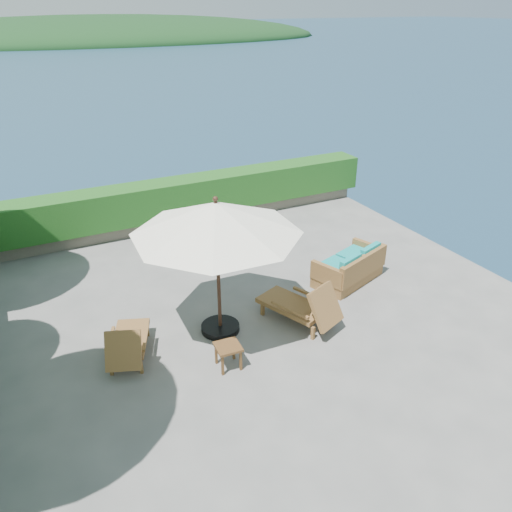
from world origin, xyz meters
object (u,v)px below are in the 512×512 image
lounge_right (303,306)px  side_table (228,349)px  patio_umbrella (216,220)px  lounge_left (128,343)px  wicker_loveseat (350,269)px

lounge_right → side_table: bearing=175.1°
patio_umbrella → lounge_right: bearing=-18.2°
lounge_right → lounge_left: bearing=150.8°
lounge_right → wicker_loveseat: (1.89, 0.97, -0.08)m
patio_umbrella → side_table: (-0.31, -1.10, -2.01)m
lounge_left → wicker_loveseat: bearing=26.9°
lounge_right → wicker_loveseat: bearing=5.4°
wicker_loveseat → side_table: bearing=-176.9°
lounge_left → side_table: size_ratio=3.49×
side_table → wicker_loveseat: bearing=22.3°
lounge_right → side_table: (-1.89, -0.58, -0.04)m
lounge_right → patio_umbrella: bearing=139.9°
patio_umbrella → wicker_loveseat: bearing=7.5°
lounge_left → wicker_loveseat: 5.33m
side_table → patio_umbrella: bearing=74.3°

